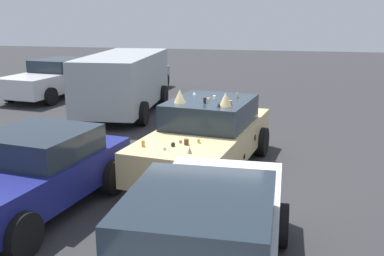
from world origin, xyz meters
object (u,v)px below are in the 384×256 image
object	(u,v)px
parked_sedan_far_left	(203,244)
parked_sedan_behind_left	(54,78)
parked_sedan_far_right	(31,173)
art_car_decorated	(207,135)
parked_van_row_back_center	(124,80)
parked_sedan_near_right	(134,75)

from	to	relation	value
parked_sedan_far_left	parked_sedan_behind_left	size ratio (longest dim) A/B	0.98
parked_sedan_far_right	art_car_decorated	bearing A→B (deg)	146.11
parked_van_row_back_center	art_car_decorated	bearing A→B (deg)	-146.48
art_car_decorated	parked_sedan_far_right	world-z (taller)	art_car_decorated
art_car_decorated	parked_sedan_far_right	size ratio (longest dim) A/B	1.14
art_car_decorated	parked_sedan_far_right	xyz separation A→B (m)	(-2.72, 2.49, -0.06)
parked_sedan_near_right	art_car_decorated	bearing A→B (deg)	-147.42
art_car_decorated	parked_sedan_behind_left	world-z (taller)	art_car_decorated
art_car_decorated	parked_sedan_near_right	bearing A→B (deg)	-143.39
parked_sedan_far_left	parked_sedan_far_right	size ratio (longest dim) A/B	1.10
parked_van_row_back_center	parked_sedan_near_right	bearing A→B (deg)	11.15
parked_van_row_back_center	parked_sedan_near_right	world-z (taller)	parked_van_row_back_center
parked_sedan_far_left	parked_sedan_behind_left	xyz separation A→B (m)	(11.49, 8.06, 0.02)
parked_sedan_far_left	parked_sedan_behind_left	distance (m)	14.04
art_car_decorated	parked_van_row_back_center	bearing A→B (deg)	-134.32
parked_sedan_far_left	parked_van_row_back_center	bearing A→B (deg)	24.86
art_car_decorated	parked_sedan_behind_left	bearing A→B (deg)	-125.28
parked_sedan_near_right	parked_sedan_behind_left	size ratio (longest dim) A/B	0.88
parked_van_row_back_center	parked_sedan_far_right	distance (m)	7.53
parked_sedan_far_right	parked_sedan_behind_left	distance (m)	10.83
parked_sedan_far_right	parked_sedan_behind_left	world-z (taller)	parked_sedan_behind_left
art_car_decorated	parked_van_row_back_center	distance (m)	5.94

